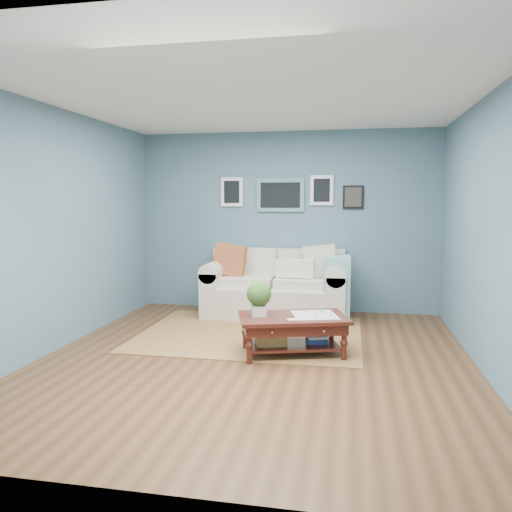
# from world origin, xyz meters

# --- Properties ---
(room_shell) EXTENTS (5.00, 5.02, 2.70)m
(room_shell) POSITION_xyz_m (0.00, 0.06, 1.36)
(room_shell) COLOR brown
(room_shell) RESTS_ON ground
(area_rug) EXTENTS (2.72, 2.18, 0.01)m
(area_rug) POSITION_xyz_m (-0.25, 0.97, 0.01)
(area_rug) COLOR brown
(area_rug) RESTS_ON ground
(loveseat) EXTENTS (2.07, 0.94, 1.07)m
(loveseat) POSITION_xyz_m (-0.00, 2.03, 0.43)
(loveseat) COLOR beige
(loveseat) RESTS_ON ground
(coffee_table) EXTENTS (1.29, 0.97, 0.80)m
(coffee_table) POSITION_xyz_m (0.31, 0.22, 0.36)
(coffee_table) COLOR #371110
(coffee_table) RESTS_ON ground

